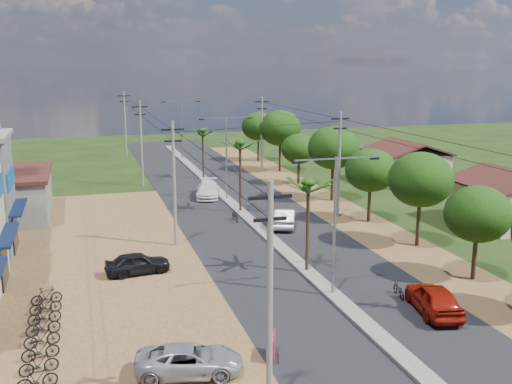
{
  "coord_description": "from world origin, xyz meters",
  "views": [
    {
      "loc": [
        -13.29,
        -29.35,
        13.04
      ],
      "look_at": [
        -0.19,
        14.56,
        3.0
      ],
      "focal_mm": 42.0,
      "sensor_mm": 36.0,
      "label": 1
    }
  ],
  "objects_px": {
    "car_parked_silver": "(189,361)",
    "parked_scooter_row": "(42,337)",
    "car_red_near": "(434,299)",
    "car_parked_dark": "(138,264)",
    "roadside_sign": "(274,347)",
    "car_silver_mid": "(285,218)",
    "moto_rider_east": "(399,290)",
    "car_white_far": "(208,190)"
  },
  "relations": [
    {
      "from": "car_red_near",
      "to": "car_white_far",
      "type": "relative_size",
      "value": 0.89
    },
    {
      "from": "car_red_near",
      "to": "roadside_sign",
      "type": "bearing_deg",
      "value": 24.57
    },
    {
      "from": "car_parked_silver",
      "to": "car_parked_dark",
      "type": "bearing_deg",
      "value": 14.9
    },
    {
      "from": "car_red_near",
      "to": "moto_rider_east",
      "type": "distance_m",
      "value": 2.59
    },
    {
      "from": "parked_scooter_row",
      "to": "car_white_far",
      "type": "bearing_deg",
      "value": 63.89
    },
    {
      "from": "car_red_near",
      "to": "car_silver_mid",
      "type": "bearing_deg",
      "value": -72.66
    },
    {
      "from": "car_parked_dark",
      "to": "roadside_sign",
      "type": "relative_size",
      "value": 3.07
    },
    {
      "from": "car_red_near",
      "to": "parked_scooter_row",
      "type": "distance_m",
      "value": 19.71
    },
    {
      "from": "car_white_far",
      "to": "car_red_near",
      "type": "bearing_deg",
      "value": -66.05
    },
    {
      "from": "car_parked_dark",
      "to": "moto_rider_east",
      "type": "height_order",
      "value": "car_parked_dark"
    },
    {
      "from": "moto_rider_east",
      "to": "roadside_sign",
      "type": "xyz_separation_m",
      "value": [
        -8.99,
        -4.77,
        0.15
      ]
    },
    {
      "from": "parked_scooter_row",
      "to": "car_red_near",
      "type": "bearing_deg",
      "value": -5.31
    },
    {
      "from": "car_red_near",
      "to": "parked_scooter_row",
      "type": "xyz_separation_m",
      "value": [
        -19.62,
        1.82,
        -0.29
      ]
    },
    {
      "from": "moto_rider_east",
      "to": "parked_scooter_row",
      "type": "bearing_deg",
      "value": 11.13
    },
    {
      "from": "moto_rider_east",
      "to": "car_white_far",
      "type": "bearing_deg",
      "value": -70.7
    },
    {
      "from": "moto_rider_east",
      "to": "car_red_near",
      "type": "bearing_deg",
      "value": 113.49
    },
    {
      "from": "roadside_sign",
      "to": "parked_scooter_row",
      "type": "relative_size",
      "value": 0.12
    },
    {
      "from": "car_silver_mid",
      "to": "car_parked_dark",
      "type": "height_order",
      "value": "car_silver_mid"
    },
    {
      "from": "car_white_far",
      "to": "parked_scooter_row",
      "type": "height_order",
      "value": "car_white_far"
    },
    {
      "from": "car_parked_silver",
      "to": "car_parked_dark",
      "type": "xyz_separation_m",
      "value": [
        -0.86,
        13.11,
        0.05
      ]
    },
    {
      "from": "car_red_near",
      "to": "car_parked_dark",
      "type": "xyz_separation_m",
      "value": [
        -14.36,
        10.5,
        -0.11
      ]
    },
    {
      "from": "moto_rider_east",
      "to": "parked_scooter_row",
      "type": "height_order",
      "value": "parked_scooter_row"
    },
    {
      "from": "car_red_near",
      "to": "moto_rider_east",
      "type": "height_order",
      "value": "car_red_near"
    },
    {
      "from": "car_white_far",
      "to": "roadside_sign",
      "type": "bearing_deg",
      "value": -83.54
    },
    {
      "from": "car_parked_silver",
      "to": "parked_scooter_row",
      "type": "relative_size",
      "value": 0.4
    },
    {
      "from": "car_white_far",
      "to": "car_parked_dark",
      "type": "xyz_separation_m",
      "value": [
        -8.73,
        -19.87,
        -0.07
      ]
    },
    {
      "from": "car_parked_silver",
      "to": "parked_scooter_row",
      "type": "xyz_separation_m",
      "value": [
        -6.12,
        4.43,
        -0.13
      ]
    },
    {
      "from": "car_silver_mid",
      "to": "car_parked_silver",
      "type": "xyz_separation_m",
      "value": [
        -11.56,
        -20.76,
        -0.11
      ]
    },
    {
      "from": "car_parked_silver",
      "to": "moto_rider_east",
      "type": "bearing_deg",
      "value": -57.26
    },
    {
      "from": "moto_rider_east",
      "to": "parked_scooter_row",
      "type": "distance_m",
      "value": 19.0
    },
    {
      "from": "car_parked_dark",
      "to": "moto_rider_east",
      "type": "relative_size",
      "value": 2.53
    },
    {
      "from": "parked_scooter_row",
      "to": "roadside_sign",
      "type": "bearing_deg",
      "value": -22.35
    },
    {
      "from": "parked_scooter_row",
      "to": "car_parked_dark",
      "type": "bearing_deg",
      "value": 58.76
    },
    {
      "from": "roadside_sign",
      "to": "car_silver_mid",
      "type": "bearing_deg",
      "value": 91.72
    },
    {
      "from": "car_red_near",
      "to": "car_silver_mid",
      "type": "distance_m",
      "value": 18.26
    },
    {
      "from": "car_red_near",
      "to": "car_parked_dark",
      "type": "relative_size",
      "value": 1.16
    },
    {
      "from": "car_silver_mid",
      "to": "roadside_sign",
      "type": "height_order",
      "value": "car_silver_mid"
    },
    {
      "from": "car_silver_mid",
      "to": "car_parked_dark",
      "type": "distance_m",
      "value": 14.58
    },
    {
      "from": "moto_rider_east",
      "to": "parked_scooter_row",
      "type": "xyz_separation_m",
      "value": [
        -18.99,
        -0.66,
        0.09
      ]
    },
    {
      "from": "car_parked_silver",
      "to": "moto_rider_east",
      "type": "distance_m",
      "value": 13.84
    },
    {
      "from": "car_red_near",
      "to": "car_parked_silver",
      "type": "relative_size",
      "value": 1.02
    },
    {
      "from": "car_parked_dark",
      "to": "moto_rider_east",
      "type": "xyz_separation_m",
      "value": [
        13.73,
        -8.02,
        -0.27
      ]
    }
  ]
}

